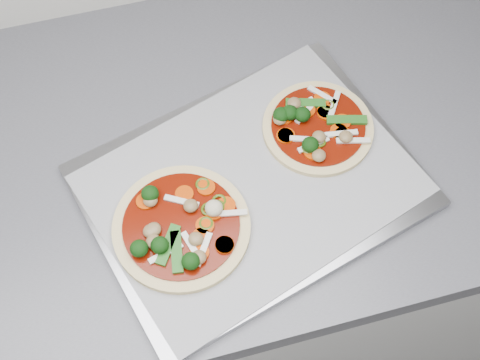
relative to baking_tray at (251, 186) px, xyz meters
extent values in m
cube|color=silver|center=(0.46, 0.08, -0.48)|extent=(3.60, 0.60, 0.86)
cube|color=#9A9AA0|center=(0.00, 0.00, 0.00)|extent=(0.51, 0.43, 0.01)
cube|color=#97969B|center=(0.00, 0.00, 0.01)|extent=(0.50, 0.43, 0.00)
cylinder|color=#D7C181|center=(-0.11, -0.04, 0.01)|extent=(0.26, 0.26, 0.01)
cylinder|color=#661205|center=(-0.11, -0.04, 0.02)|extent=(0.22, 0.22, 0.00)
torus|color=#394E0D|center=(-0.05, -0.02, 0.03)|extent=(0.03, 0.03, 0.00)
cylinder|color=#CD3B00|center=(-0.15, 0.00, 0.02)|extent=(0.03, 0.03, 0.00)
ellipsoid|color=olive|center=(-0.14, 0.00, 0.03)|extent=(0.03, 0.03, 0.01)
torus|color=#394E0D|center=(-0.08, -0.05, 0.03)|extent=(0.03, 0.03, 0.00)
cylinder|color=#CD3B00|center=(-0.06, -0.03, 0.02)|extent=(0.03, 0.03, 0.00)
cube|color=white|center=(-0.10, -0.01, 0.03)|extent=(0.05, 0.03, 0.00)
torus|color=#394E0D|center=(-0.06, -0.03, 0.03)|extent=(0.02, 0.02, 0.00)
cylinder|color=#CD3B00|center=(-0.09, 0.00, 0.02)|extent=(0.03, 0.03, 0.00)
cylinder|color=#CD3B00|center=(-0.06, 0.00, 0.02)|extent=(0.03, 0.03, 0.00)
cube|color=white|center=(-0.09, -0.09, 0.03)|extent=(0.03, 0.04, 0.00)
cube|color=#2B7021|center=(-0.13, -0.07, 0.03)|extent=(0.04, 0.06, 0.00)
torus|color=#394E0D|center=(-0.07, 0.01, 0.03)|extent=(0.03, 0.03, 0.00)
cylinder|color=#CD3B00|center=(-0.09, -0.09, 0.02)|extent=(0.03, 0.03, 0.00)
cylinder|color=#CD3B00|center=(-0.06, -0.09, 0.02)|extent=(0.03, 0.03, 0.00)
ellipsoid|color=#0B360B|center=(-0.14, 0.01, 0.03)|extent=(0.03, 0.03, 0.02)
ellipsoid|color=#0B360B|center=(-0.14, -0.07, 0.03)|extent=(0.03, 0.03, 0.02)
cylinder|color=#CD3B00|center=(-0.08, -0.05, 0.02)|extent=(0.03, 0.03, 0.00)
cylinder|color=#CD3B00|center=(-0.06, -0.04, 0.02)|extent=(0.04, 0.04, 0.00)
ellipsoid|color=#BEB495|center=(-0.06, -0.04, 0.03)|extent=(0.03, 0.03, 0.02)
torus|color=#394E0D|center=(-0.07, -0.03, 0.03)|extent=(0.03, 0.03, 0.00)
cube|color=#2B7021|center=(-0.12, -0.08, 0.03)|extent=(0.02, 0.06, 0.00)
ellipsoid|color=olive|center=(-0.15, -0.04, 0.03)|extent=(0.03, 0.03, 0.01)
ellipsoid|color=olive|center=(-0.14, -0.04, 0.03)|extent=(0.03, 0.03, 0.01)
cube|color=white|center=(-0.04, -0.04, 0.03)|extent=(0.05, 0.02, 0.00)
ellipsoid|color=#0B360B|center=(-0.11, -0.10, 0.03)|extent=(0.03, 0.03, 0.02)
cube|color=white|center=(-0.14, -0.08, 0.03)|extent=(0.05, 0.02, 0.00)
cylinder|color=#CD3B00|center=(-0.06, -0.09, 0.02)|extent=(0.03, 0.03, 0.00)
ellipsoid|color=olive|center=(-0.09, -0.02, 0.03)|extent=(0.02, 0.02, 0.01)
cylinder|color=#CD3B00|center=(-0.09, -0.07, 0.02)|extent=(0.03, 0.03, 0.00)
cube|color=white|center=(-0.10, -0.08, 0.03)|extent=(0.02, 0.05, 0.00)
ellipsoid|color=#0B360B|center=(-0.17, -0.07, 0.03)|extent=(0.03, 0.03, 0.02)
ellipsoid|color=olive|center=(-0.09, -0.07, 0.03)|extent=(0.03, 0.03, 0.01)
ellipsoid|color=olive|center=(-0.15, -0.06, 0.03)|extent=(0.02, 0.02, 0.01)
cylinder|color=#CD3B00|center=(-0.04, -0.03, 0.02)|extent=(0.03, 0.03, 0.00)
ellipsoid|color=olive|center=(-0.10, -0.10, 0.03)|extent=(0.02, 0.02, 0.01)
torus|color=#394E0D|center=(-0.14, -0.07, 0.03)|extent=(0.03, 0.03, 0.00)
cylinder|color=#D7C181|center=(0.12, 0.06, 0.01)|extent=(0.22, 0.22, 0.01)
cylinder|color=#661205|center=(0.12, 0.06, 0.02)|extent=(0.19, 0.19, 0.00)
cylinder|color=#CD3B00|center=(0.13, 0.08, 0.02)|extent=(0.03, 0.03, 0.00)
cube|color=#2B7021|center=(0.16, 0.06, 0.02)|extent=(0.06, 0.03, 0.00)
cylinder|color=#CD3B00|center=(0.13, 0.10, 0.02)|extent=(0.03, 0.03, 0.00)
cylinder|color=#CD3B00|center=(0.06, 0.05, 0.02)|extent=(0.03, 0.03, 0.00)
cube|color=white|center=(0.10, 0.10, 0.02)|extent=(0.05, 0.02, 0.00)
cylinder|color=#CD3B00|center=(0.13, 0.08, 0.02)|extent=(0.03, 0.03, 0.00)
ellipsoid|color=olive|center=(0.10, 0.01, 0.03)|extent=(0.03, 0.03, 0.01)
cube|color=white|center=(0.15, 0.02, 0.02)|extent=(0.05, 0.02, 0.00)
cylinder|color=#CD3B00|center=(0.15, 0.06, 0.02)|extent=(0.03, 0.03, 0.00)
cylinder|color=#CD3B00|center=(0.07, 0.08, 0.02)|extent=(0.03, 0.03, 0.00)
cube|color=#2B7021|center=(0.11, 0.10, 0.02)|extent=(0.06, 0.03, 0.00)
cylinder|color=#CD3B00|center=(0.11, 0.09, 0.02)|extent=(0.03, 0.03, 0.00)
cube|color=white|center=(0.10, 0.03, 0.02)|extent=(0.05, 0.02, 0.00)
cube|color=white|center=(0.15, 0.09, 0.02)|extent=(0.03, 0.04, 0.00)
torus|color=#394E0D|center=(0.14, 0.09, 0.02)|extent=(0.02, 0.02, 0.00)
ellipsoid|color=olive|center=(0.14, 0.03, 0.03)|extent=(0.03, 0.03, 0.01)
ellipsoid|color=olive|center=(0.09, 0.10, 0.03)|extent=(0.02, 0.02, 0.01)
ellipsoid|color=olive|center=(0.06, 0.08, 0.03)|extent=(0.02, 0.02, 0.01)
cylinder|color=#CD3B00|center=(0.14, 0.04, 0.02)|extent=(0.04, 0.04, 0.00)
torus|color=#394E0D|center=(0.09, 0.03, 0.02)|extent=(0.02, 0.02, 0.00)
ellipsoid|color=#0B360B|center=(0.08, 0.08, 0.03)|extent=(0.02, 0.02, 0.02)
ellipsoid|color=#0B360B|center=(0.09, 0.03, 0.03)|extent=(0.03, 0.03, 0.02)
ellipsoid|color=olive|center=(0.11, 0.04, 0.03)|extent=(0.02, 0.02, 0.01)
ellipsoid|color=#0B360B|center=(0.07, 0.08, 0.03)|extent=(0.03, 0.03, 0.02)
ellipsoid|color=#0B360B|center=(0.10, 0.08, 0.03)|extent=(0.03, 0.03, 0.02)
cube|color=white|center=(0.14, 0.11, 0.02)|extent=(0.04, 0.04, 0.00)
cube|color=white|center=(0.14, 0.04, 0.02)|extent=(0.05, 0.01, 0.00)
cylinder|color=#CD3B00|center=(0.14, 0.03, 0.02)|extent=(0.04, 0.04, 0.00)
cylinder|color=#CD3B00|center=(0.09, 0.02, 0.02)|extent=(0.03, 0.03, 0.00)
cube|color=white|center=(0.11, 0.09, 0.02)|extent=(0.04, 0.04, 0.00)
cube|color=white|center=(0.09, 0.04, 0.02)|extent=(0.05, 0.02, 0.00)
cylinder|color=#CD3B00|center=(0.07, 0.05, 0.02)|extent=(0.03, 0.03, 0.00)
torus|color=#394E0D|center=(0.11, 0.03, 0.02)|extent=(0.03, 0.03, 0.00)
camera|label=1|loc=(-0.13, -0.42, 0.82)|focal=50.00mm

